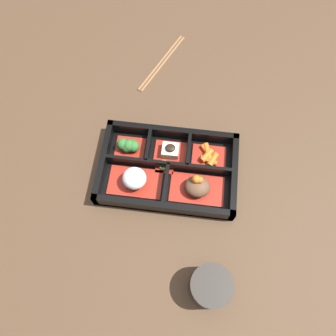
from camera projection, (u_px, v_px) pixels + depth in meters
The scene contains 11 objects.
ground_plane at pixel (168, 172), 0.81m from camera, with size 3.00×3.00×0.00m, color #4C3523.
bento_base at pixel (168, 171), 0.80m from camera, with size 0.33×0.21×0.01m.
bento_rim at pixel (168, 168), 0.79m from camera, with size 0.33×0.21×0.04m.
bowl_stew at pixel (197, 187), 0.76m from camera, with size 0.13×0.07×0.05m.
bowl_rice at pixel (135, 179), 0.76m from camera, with size 0.13×0.07×0.05m.
bowl_carrots at pixel (209, 156), 0.80m from camera, with size 0.08×0.06×0.02m.
bowl_tofu at pixel (168, 151), 0.81m from camera, with size 0.08×0.06×0.03m.
bowl_greens at pixel (129, 146), 0.80m from camera, with size 0.07×0.06×0.04m.
bowl_pickles at pixel (164, 166), 0.80m from camera, with size 0.04×0.03×0.01m.
tea_cup at pixel (210, 286), 0.67m from camera, with size 0.09×0.09×0.07m.
chopsticks at pixel (162, 62), 0.94m from camera, with size 0.11×0.21×0.01m.
Camera 1 is at (-0.04, 0.31, 0.74)m, focal length 35.00 mm.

